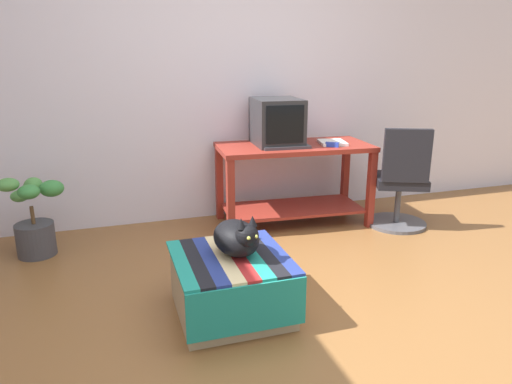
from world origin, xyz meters
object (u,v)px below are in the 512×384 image
at_px(keyboard, 286,147).
at_px(ottoman_with_blanket, 231,285).
at_px(cat, 238,237).
at_px(desk, 294,170).
at_px(stapler, 332,145).
at_px(office_chair, 401,185).
at_px(potted_plant, 34,220).
at_px(tv_monitor, 277,122).
at_px(book, 332,143).

xyz_separation_m(keyboard, ottoman_with_blanket, (-0.80, -1.20, -0.54)).
bearing_deg(cat, desk, 42.39).
distance_m(desk, keyboard, 0.30).
distance_m(ottoman_with_blanket, stapler, 1.74).
relative_size(cat, office_chair, 0.45).
height_order(desk, potted_plant, desk).
bearing_deg(stapler, office_chair, -73.62).
height_order(tv_monitor, keyboard, tv_monitor).
xyz_separation_m(tv_monitor, office_chair, (0.98, -0.45, -0.52)).
distance_m(cat, office_chair, 1.95).
distance_m(cat, stapler, 1.64).
distance_m(desk, book, 0.41).
xyz_separation_m(ottoman_with_blanket, potted_plant, (-1.18, 1.26, 0.09)).
distance_m(tv_monitor, cat, 1.63).
bearing_deg(ottoman_with_blanket, stapler, 43.54).
height_order(cat, stapler, stapler).
xyz_separation_m(keyboard, office_chair, (0.96, -0.27, -0.34)).
relative_size(desk, potted_plant, 2.16).
bearing_deg(stapler, potted_plant, 123.51).
height_order(keyboard, stapler, stapler).
relative_size(book, stapler, 2.36).
bearing_deg(keyboard, desk, 49.76).
bearing_deg(stapler, ottoman_with_blanket, 170.02).
xyz_separation_m(ottoman_with_blanket, cat, (0.04, 0.01, 0.29)).
relative_size(keyboard, book, 1.54).
xyz_separation_m(potted_plant, stapler, (2.38, -0.12, 0.46)).
relative_size(keyboard, stapler, 3.64).
height_order(book, stapler, stapler).
height_order(keyboard, ottoman_with_blanket, keyboard).
relative_size(book, ottoman_with_blanket, 0.38).
bearing_deg(cat, book, 32.09).
height_order(desk, keyboard, keyboard).
bearing_deg(book, desk, -179.61).
bearing_deg(cat, stapler, 30.64).
height_order(keyboard, office_chair, office_chair).
bearing_deg(desk, ottoman_with_blanket, -121.11).
xyz_separation_m(ottoman_with_blanket, office_chair, (1.76, 0.93, 0.21)).
height_order(book, potted_plant, book).
bearing_deg(tv_monitor, ottoman_with_blanket, -115.76).
relative_size(desk, ottoman_with_blanket, 1.98).
xyz_separation_m(desk, keyboard, (-0.13, -0.13, 0.24)).
xyz_separation_m(keyboard, potted_plant, (-1.99, 0.06, -0.45)).
height_order(ottoman_with_blanket, cat, cat).
xyz_separation_m(desk, tv_monitor, (-0.14, 0.06, 0.42)).
distance_m(ottoman_with_blanket, cat, 0.29).
relative_size(keyboard, cat, 1.00).
bearing_deg(potted_plant, book, -0.01).
bearing_deg(desk, tv_monitor, 162.42).
relative_size(potted_plant, stapler, 5.71).
distance_m(book, office_chair, 0.69).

